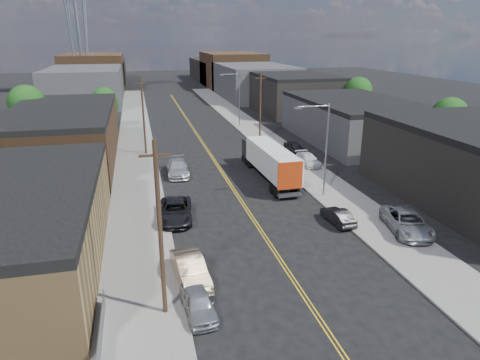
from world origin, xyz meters
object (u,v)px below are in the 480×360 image
semi_truck (268,159)px  car_left_b (190,270)px  car_right_lot_a (407,222)px  car_right_lot_b (308,159)px  car_left_a (198,303)px  car_right_lot_c (294,147)px  car_left_c (176,211)px  car_left_d (178,168)px  car_right_oncoming (338,216)px

semi_truck → car_left_b: semi_truck is taller
car_right_lot_a → car_right_lot_b: 19.13m
car_left_a → car_left_b: (0.00, 3.48, 0.13)m
car_left_b → car_right_lot_c: 33.07m
semi_truck → car_left_c: 14.29m
car_left_d → car_right_lot_b: car_left_d is taller
car_left_d → car_right_oncoming: bearing=-52.3°
car_right_oncoming → car_right_lot_b: 16.59m
semi_truck → car_left_c: size_ratio=2.47×
car_left_d → car_right_lot_b: (15.49, -0.09, -0.02)m
car_left_d → semi_truck: bearing=-16.6°
car_left_c → car_right_lot_b: 20.88m
car_left_a → car_right_lot_b: bearing=51.9°
car_left_c → car_right_oncoming: 13.56m
car_left_a → car_right_lot_b: 30.64m
car_left_c → car_right_lot_b: bearing=42.0°
car_right_lot_c → car_left_c: bearing=-141.6°
semi_truck → car_left_c: bearing=-141.7°
car_left_c → car_left_d: (1.40, 12.37, 0.02)m
car_left_b → car_left_c: car_left_b is taller
car_left_c → car_right_lot_c: 25.27m
car_right_lot_a → car_right_lot_c: car_right_lot_a is taller
car_left_a → car_right_lot_a: car_right_lot_a is taller
semi_truck → car_left_a: size_ratio=3.57×
car_left_a → car_left_b: car_left_b is taller
car_left_a → car_right_lot_c: bearing=56.5°
car_left_d → car_left_c: bearing=-94.3°
semi_truck → car_left_d: semi_truck is taller
car_left_b → car_left_d: (1.40, 22.17, 0.01)m
car_right_lot_a → car_left_d: bearing=142.6°
car_left_b → car_right_lot_c: car_left_b is taller
semi_truck → car_left_d: bearing=159.5°
car_right_oncoming → car_right_lot_b: size_ratio=0.86×
car_left_a → car_left_b: bearing=85.4°
car_left_a → car_right_lot_b: car_right_lot_b is taller
car_left_c → car_right_oncoming: (13.00, -3.85, -0.17)m
car_left_a → car_right_lot_b: size_ratio=0.89×
car_right_lot_b → car_left_b: bearing=-129.2°
car_right_lot_a → car_right_oncoming: bearing=158.6°
car_left_a → car_right_lot_a: 18.56m
car_right_oncoming → car_right_lot_c: bearing=-105.0°
car_left_b → car_right_lot_b: (16.89, 22.08, -0.01)m
car_left_a → car_right_oncoming: bearing=31.3°
car_left_a → car_right_oncoming: 16.06m
semi_truck → car_left_d: 10.12m
car_left_c → car_right_lot_a: bearing=-15.5°
car_left_c → car_right_oncoming: size_ratio=1.49×
car_left_a → car_right_oncoming: car_left_a is taller
car_left_a → car_left_c: (0.00, 13.28, 0.12)m
semi_truck → car_left_d: (-9.50, 3.23, -1.31)m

